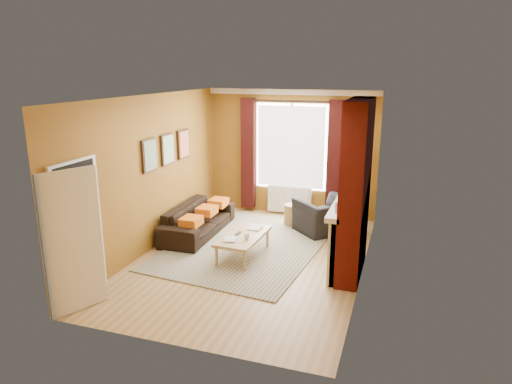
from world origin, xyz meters
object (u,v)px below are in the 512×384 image
sofa (198,220)px  wicker_stool (293,215)px  armchair (326,216)px  floor_lamp (360,163)px  coffee_table (243,237)px

sofa → wicker_stool: sofa is taller
armchair → floor_lamp: bearing=-175.7°
sofa → armchair: bearing=-70.5°
wicker_stool → floor_lamp: floor_lamp is taller
sofa → armchair: size_ratio=1.93×
coffee_table → floor_lamp: bearing=56.9°
sofa → coffee_table: sofa is taller
coffee_table → armchair: bearing=58.6°
armchair → coffee_table: bearing=9.9°
armchair → coffee_table: size_ratio=0.83×
coffee_table → floor_lamp: 3.08m
sofa → floor_lamp: (2.97, 1.57, 1.04)m
sofa → coffee_table: size_ratio=1.61×
sofa → coffee_table: (1.26, -0.81, 0.07)m
armchair → coffee_table: (-1.15, -1.71, 0.03)m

